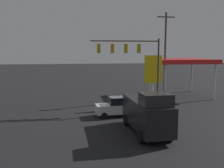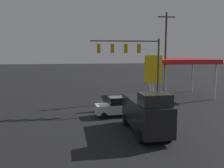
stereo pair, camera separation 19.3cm
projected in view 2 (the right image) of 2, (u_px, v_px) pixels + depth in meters
ground_plane at (115, 112)px, 27.10m from camera, size 200.00×200.00×0.00m
traffic_signal_assembly at (133, 56)px, 27.61m from camera, size 7.74×0.43×7.95m
utility_pole at (165, 54)px, 34.06m from camera, size 2.40×0.26×11.68m
gas_station_canopy at (181, 61)px, 36.11m from camera, size 8.23×8.04×5.42m
price_sign at (153, 71)px, 29.76m from camera, size 2.11×0.27×6.05m
delivery_truck at (146, 113)px, 19.91m from camera, size 2.77×6.88×3.58m
hatchback_crossing at (115, 107)px, 25.31m from camera, size 3.91×2.17×1.97m
fire_hydrant at (158, 110)px, 25.86m from camera, size 0.24×0.24×0.88m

